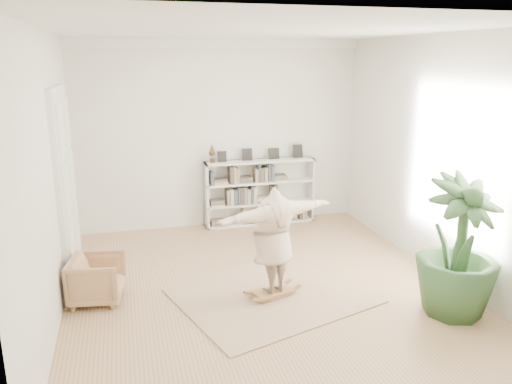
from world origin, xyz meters
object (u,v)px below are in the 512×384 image
armchair (97,279)px  houseplant (458,247)px  rocker_board (273,292)px  bookshelf (259,193)px  person (273,237)px

armchair → houseplant: (4.51, -1.56, 0.60)m
armchair → rocker_board: (2.36, -0.52, -0.25)m
bookshelf → armchair: 4.06m
bookshelf → armchair: size_ratio=3.14×
rocker_board → person: (-0.00, 0.00, 0.81)m
bookshelf → armchair: (-3.04, -2.66, -0.32)m
armchair → houseplant: size_ratio=0.38×
rocker_board → houseplant: (2.15, -1.04, 0.85)m
armchair → person: size_ratio=0.38×
armchair → person: (2.36, -0.52, 0.57)m
bookshelf → rocker_board: 3.30m
houseplant → rocker_board: bearing=154.2°
bookshelf → houseplant: size_ratio=1.19×
bookshelf → houseplant: 4.48m
houseplant → armchair: bearing=160.9°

